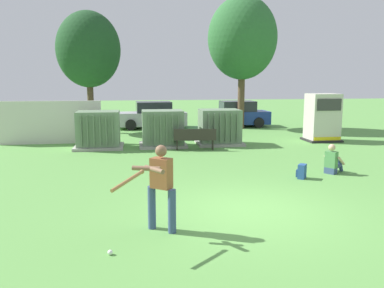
{
  "coord_description": "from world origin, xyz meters",
  "views": [
    {
      "loc": [
        -2.57,
        -8.49,
        3.01
      ],
      "look_at": [
        -0.84,
        3.5,
        1.0
      ],
      "focal_mm": 36.93,
      "sensor_mm": 36.0,
      "label": 1
    }
  ],
  "objects_px": {
    "transformer_west": "(99,130)",
    "generator_enclosure": "(322,118)",
    "parked_car_leftmost": "(152,116)",
    "transformer_mid_west": "(163,129)",
    "sports_ball": "(110,252)",
    "backpack": "(302,172)",
    "park_bench": "(195,138)",
    "batter": "(160,184)",
    "transformer_mid_east": "(219,128)",
    "seated_spectator": "(333,162)",
    "parked_car_left_of_center": "(236,115)"
  },
  "relations": [
    {
      "from": "batter",
      "to": "parked_car_leftmost",
      "type": "distance_m",
      "value": 16.83
    },
    {
      "from": "transformer_west",
      "to": "parked_car_left_of_center",
      "type": "bearing_deg",
      "value": 40.95
    },
    {
      "from": "transformer_mid_west",
      "to": "parked_car_left_of_center",
      "type": "distance_m",
      "value": 8.52
    },
    {
      "from": "transformer_mid_east",
      "to": "generator_enclosure",
      "type": "bearing_deg",
      "value": 3.35
    },
    {
      "from": "transformer_mid_west",
      "to": "parked_car_leftmost",
      "type": "distance_m",
      "value": 6.77
    },
    {
      "from": "seated_spectator",
      "to": "parked_car_leftmost",
      "type": "xyz_separation_m",
      "value": [
        -5.23,
        12.68,
        0.38
      ]
    },
    {
      "from": "generator_enclosure",
      "to": "sports_ball",
      "type": "bearing_deg",
      "value": -129.69
    },
    {
      "from": "backpack",
      "to": "parked_car_left_of_center",
      "type": "bearing_deg",
      "value": 84.2
    },
    {
      "from": "park_bench",
      "to": "batter",
      "type": "height_order",
      "value": "batter"
    },
    {
      "from": "batter",
      "to": "sports_ball",
      "type": "relative_size",
      "value": 19.33
    },
    {
      "from": "backpack",
      "to": "parked_car_left_of_center",
      "type": "xyz_separation_m",
      "value": [
        1.34,
        13.24,
        0.54
      ]
    },
    {
      "from": "generator_enclosure",
      "to": "park_bench",
      "type": "height_order",
      "value": "generator_enclosure"
    },
    {
      "from": "seated_spectator",
      "to": "batter",
      "type": "bearing_deg",
      "value": -144.47
    },
    {
      "from": "transformer_mid_east",
      "to": "seated_spectator",
      "type": "xyz_separation_m",
      "value": [
        2.41,
        -6.04,
        -0.41
      ]
    },
    {
      "from": "transformer_mid_east",
      "to": "transformer_west",
      "type": "bearing_deg",
      "value": -177.86
    },
    {
      "from": "batter",
      "to": "transformer_mid_west",
      "type": "bearing_deg",
      "value": 85.69
    },
    {
      "from": "backpack",
      "to": "parked_car_leftmost",
      "type": "xyz_separation_m",
      "value": [
        -3.96,
        13.2,
        0.54
      ]
    },
    {
      "from": "parked_car_left_of_center",
      "to": "park_bench",
      "type": "bearing_deg",
      "value": -115.75
    },
    {
      "from": "generator_enclosure",
      "to": "transformer_mid_east",
      "type": "bearing_deg",
      "value": -176.65
    },
    {
      "from": "generator_enclosure",
      "to": "backpack",
      "type": "bearing_deg",
      "value": -120.33
    },
    {
      "from": "parked_car_left_of_center",
      "to": "transformer_mid_west",
      "type": "bearing_deg",
      "value": -126.97
    },
    {
      "from": "seated_spectator",
      "to": "backpack",
      "type": "distance_m",
      "value": 1.38
    },
    {
      "from": "generator_enclosure",
      "to": "sports_ball",
      "type": "distance_m",
      "value": 14.9
    },
    {
      "from": "transformer_mid_east",
      "to": "sports_ball",
      "type": "relative_size",
      "value": 23.33
    },
    {
      "from": "generator_enclosure",
      "to": "sports_ball",
      "type": "relative_size",
      "value": 25.56
    },
    {
      "from": "sports_ball",
      "to": "backpack",
      "type": "relative_size",
      "value": 0.2
    },
    {
      "from": "parked_car_leftmost",
      "to": "transformer_mid_west",
      "type": "bearing_deg",
      "value": -88.5
    },
    {
      "from": "transformer_mid_east",
      "to": "backpack",
      "type": "xyz_separation_m",
      "value": [
        1.15,
        -6.57,
        -0.57
      ]
    },
    {
      "from": "parked_car_left_of_center",
      "to": "backpack",
      "type": "bearing_deg",
      "value": -95.8
    },
    {
      "from": "generator_enclosure",
      "to": "backpack",
      "type": "distance_m",
      "value": 8.01
    },
    {
      "from": "transformer_mid_west",
      "to": "park_bench",
      "type": "height_order",
      "value": "transformer_mid_west"
    },
    {
      "from": "batter",
      "to": "seated_spectator",
      "type": "relative_size",
      "value": 1.81
    },
    {
      "from": "transformer_west",
      "to": "backpack",
      "type": "distance_m",
      "value": 9.17
    },
    {
      "from": "generator_enclosure",
      "to": "park_bench",
      "type": "distance_m",
      "value": 6.72
    },
    {
      "from": "generator_enclosure",
      "to": "batter",
      "type": "distance_m",
      "value": 13.54
    },
    {
      "from": "transformer_mid_east",
      "to": "batter",
      "type": "xyz_separation_m",
      "value": [
        -3.39,
        -10.19,
        0.19
      ]
    },
    {
      "from": "park_bench",
      "to": "transformer_mid_west",
      "type": "bearing_deg",
      "value": 138.84
    },
    {
      "from": "transformer_west",
      "to": "generator_enclosure",
      "type": "height_order",
      "value": "generator_enclosure"
    },
    {
      "from": "transformer_west",
      "to": "park_bench",
      "type": "distance_m",
      "value": 4.24
    },
    {
      "from": "transformer_mid_west",
      "to": "seated_spectator",
      "type": "relative_size",
      "value": 2.18
    },
    {
      "from": "park_bench",
      "to": "batter",
      "type": "relative_size",
      "value": 1.05
    },
    {
      "from": "seated_spectator",
      "to": "parked_car_left_of_center",
      "type": "relative_size",
      "value": 0.23
    },
    {
      "from": "transformer_west",
      "to": "transformer_mid_west",
      "type": "bearing_deg",
      "value": 1.36
    },
    {
      "from": "seated_spectator",
      "to": "backpack",
      "type": "xyz_separation_m",
      "value": [
        -1.27,
        -0.52,
        -0.16
      ]
    },
    {
      "from": "transformer_west",
      "to": "seated_spectator",
      "type": "height_order",
      "value": "transformer_west"
    },
    {
      "from": "seated_spectator",
      "to": "transformer_west",
      "type": "bearing_deg",
      "value": 143.34
    },
    {
      "from": "seated_spectator",
      "to": "parked_car_leftmost",
      "type": "distance_m",
      "value": 13.72
    },
    {
      "from": "transformer_mid_east",
      "to": "park_bench",
      "type": "xyz_separation_m",
      "value": [
        -1.34,
        -1.27,
        -0.25
      ]
    },
    {
      "from": "generator_enclosure",
      "to": "sports_ball",
      "type": "height_order",
      "value": "generator_enclosure"
    },
    {
      "from": "park_bench",
      "to": "parked_car_leftmost",
      "type": "bearing_deg",
      "value": 100.56
    }
  ]
}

